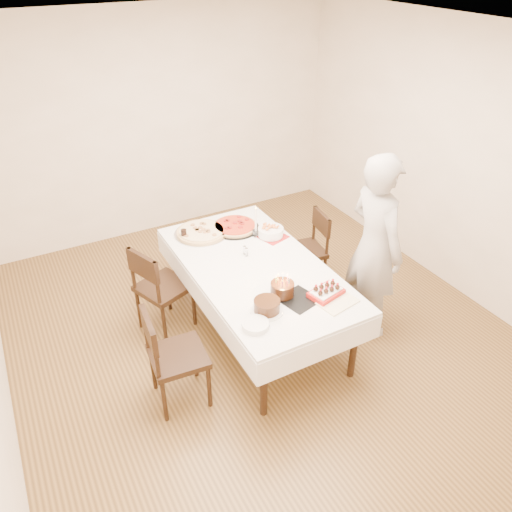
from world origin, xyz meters
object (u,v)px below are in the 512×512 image
pizza_white (201,232)px  birthday_cake (282,286)px  strawberry_box (326,292)px  chair_left_savory (164,287)px  chair_left_dessert (178,356)px  dining_table (256,299)px  taper_candle (256,221)px  person (374,248)px  layer_cake (267,306)px  pasta_bowl (271,232)px  chair_right_savory (304,251)px  pizza_pepperoni (235,226)px  cola_glass (184,234)px

pizza_white → birthday_cake: (0.19, -1.27, 0.08)m
pizza_white → strawberry_box: strawberry_box is taller
chair_left_savory → chair_left_dessert: 0.95m
dining_table → taper_candle: (0.26, 0.48, 0.54)m
person → dining_table: bearing=67.0°
layer_cake → pizza_white: bearing=88.8°
pasta_bowl → dining_table: bearing=-133.6°
chair_right_savory → chair_left_dessert: size_ratio=0.94×
pizza_pepperoni → layer_cake: (-0.38, -1.33, 0.03)m
chair_left_dessert → taper_candle: bearing=-137.4°
pizza_pepperoni → strawberry_box: size_ratio=1.75×
pizza_white → pasta_bowl: size_ratio=2.15×
pasta_bowl → layer_cake: size_ratio=0.95×
chair_left_savory → pasta_bowl: (1.13, -0.06, 0.33)m
dining_table → pasta_bowl: pasta_bowl is taller
taper_candle → cola_glass: bearing=156.5°
chair_left_savory → strawberry_box: size_ratio=3.31×
person → pasta_bowl: (-0.59, 0.85, -0.10)m
pizza_pepperoni → person: bearing=-54.2°
layer_cake → birthday_cake: size_ratio=1.36×
chair_left_savory → person: size_ratio=0.52×
person → pizza_pepperoni: size_ratio=3.62×
pizza_pepperoni → cola_glass: 0.54m
dining_table → taper_candle: size_ratio=6.46×
dining_table → person: (0.98, -0.45, 0.53)m
pizza_white → layer_cake: layer_cake is taller
taper_candle → pizza_white: bearing=147.3°
chair_left_dessert → cola_glass: bearing=-109.7°
cola_glass → chair_left_savory: bearing=-139.5°
pasta_bowl → chair_right_savory: bearing=3.0°
birthday_cake → person: bearing=2.5°
person → cola_glass: size_ratio=17.22×
cola_glass → layer_cake: (0.16, -1.38, 0.00)m
strawberry_box → pasta_bowl: bearing=85.4°
person → cola_glass: bearing=50.2°
taper_candle → layer_cake: size_ratio=1.23×
person → pizza_pepperoni: (-0.84, 1.16, -0.13)m
cola_glass → pasta_bowl: bearing=-24.4°
chair_left_dessert → pizza_white: size_ratio=1.69×
person → strawberry_box: person is taller
chair_left_savory → birthday_cake: chair_left_savory is taller
pasta_bowl → cola_glass: size_ratio=2.43×
pasta_bowl → pizza_white: bearing=148.1°
pizza_white → layer_cake: bearing=-91.2°
taper_candle → strawberry_box: bearing=-87.9°
layer_cake → pizza_pepperoni: bearing=74.2°
chair_left_savory → pizza_white: (0.54, 0.31, 0.30)m
pizza_pepperoni → strawberry_box: (0.16, -1.39, 0.01)m
pasta_bowl → layer_cake: (-0.62, -1.02, 0.01)m
dining_table → chair_left_dessert: 1.06m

